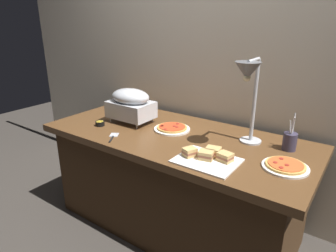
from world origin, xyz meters
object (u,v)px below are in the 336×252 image
object	(u,v)px
heat_lamp	(249,81)
utensil_holder	(290,141)
sandwich_platter	(208,157)
serving_spatula	(113,137)
chafing_dish	(131,104)
sauce_cup_near	(100,123)
pizza_plate_center	(285,166)
pizza_plate_front	(172,128)

from	to	relation	value
heat_lamp	utensil_holder	xyz separation A→B (m)	(0.24, 0.15, -0.37)
sandwich_platter	serving_spatula	size ratio (longest dim) A/B	2.14
heat_lamp	sandwich_platter	world-z (taller)	heat_lamp
sandwich_platter	utensil_holder	size ratio (longest dim) A/B	1.50
chafing_dish	serving_spatula	size ratio (longest dim) A/B	2.10
heat_lamp	sandwich_platter	bearing A→B (deg)	-109.95
heat_lamp	sauce_cup_near	xyz separation A→B (m)	(-1.05, -0.23, -0.41)
utensil_holder	serving_spatula	bearing A→B (deg)	-154.95
heat_lamp	sandwich_platter	distance (m)	0.50
heat_lamp	utensil_holder	distance (m)	0.47
heat_lamp	pizza_plate_center	world-z (taller)	heat_lamp
utensil_holder	serving_spatula	size ratio (longest dim) A/B	1.42
heat_lamp	serving_spatula	distance (m)	0.97
pizza_plate_center	chafing_dish	bearing A→B (deg)	175.77
utensil_holder	sauce_cup_near	bearing A→B (deg)	-163.80
utensil_holder	serving_spatula	xyz separation A→B (m)	(-1.04, -0.49, -0.06)
chafing_dish	sauce_cup_near	bearing A→B (deg)	-124.18
heat_lamp	serving_spatula	xyz separation A→B (m)	(-0.80, -0.34, -0.43)
chafing_dish	serving_spatula	bearing A→B (deg)	-70.62
chafing_dish	utensil_holder	xyz separation A→B (m)	(1.15, 0.17, -0.09)
chafing_dish	heat_lamp	world-z (taller)	heat_lamp
pizza_plate_center	utensil_holder	size ratio (longest dim) A/B	1.08
serving_spatula	chafing_dish	bearing A→B (deg)	109.38
pizza_plate_front	serving_spatula	bearing A→B (deg)	-125.12
pizza_plate_center	sauce_cup_near	distance (m)	1.34
heat_lamp	pizza_plate_front	world-z (taller)	heat_lamp
heat_lamp	pizza_plate_front	distance (m)	0.69
chafing_dish	sauce_cup_near	distance (m)	0.28
sauce_cup_near	serving_spatula	size ratio (longest dim) A/B	0.42
pizza_plate_front	pizza_plate_center	bearing A→B (deg)	-8.74
sauce_cup_near	chafing_dish	bearing A→B (deg)	55.82
sauce_cup_near	serving_spatula	distance (m)	0.27
sauce_cup_near	utensil_holder	xyz separation A→B (m)	(1.29, 0.37, 0.04)
utensil_holder	heat_lamp	bearing A→B (deg)	-148.38
sandwich_platter	sauce_cup_near	bearing A→B (deg)	177.21
sauce_cup_near	heat_lamp	bearing A→B (deg)	12.17
pizza_plate_center	serving_spatula	world-z (taller)	pizza_plate_center
chafing_dish	utensil_holder	size ratio (longest dim) A/B	1.47
pizza_plate_front	pizza_plate_center	size ratio (longest dim) A/B	1.06
chafing_dish	sandwich_platter	bearing A→B (deg)	-17.08
pizza_plate_front	sauce_cup_near	world-z (taller)	sauce_cup_near
chafing_dish	heat_lamp	bearing A→B (deg)	1.44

